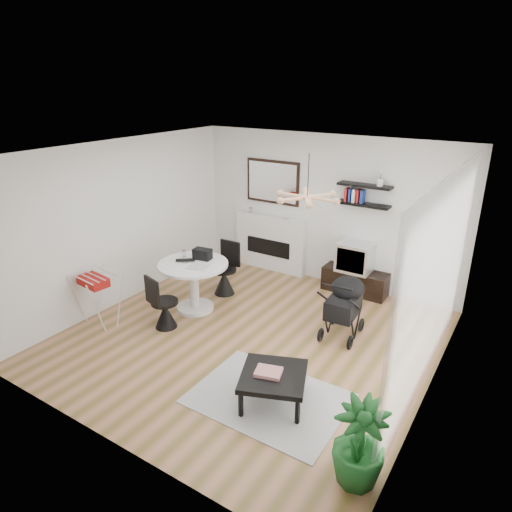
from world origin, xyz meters
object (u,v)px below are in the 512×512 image
Objects in this scene: fireplace at (270,236)px; tv_console at (355,281)px; dining_table at (194,279)px; coffee_table at (273,377)px; crt_tv at (356,257)px; drying_rack at (99,298)px; stroller at (344,309)px; potted_plant at (359,443)px.

fireplace reaches higher than tv_console.
coffee_table is at bearing -30.05° from dining_table.
crt_tv is 2.82m from dining_table.
crt_tv is at bearing -172.64° from tv_console.
drying_rack reaches higher than coffee_table.
crt_tv is at bearing 95.31° from coffee_table.
crt_tv is 1.51m from stroller.
dining_table is 1.36× the size of drying_rack.
coffee_table is 1.36m from potted_plant.
tv_console is at bearing 45.54° from dining_table.
fireplace is at bearing 121.39° from coffee_table.
tv_console is (1.83, -0.13, -0.47)m from fireplace.
stroller is 1.89m from coffee_table.
tv_console is 1.18× the size of coffee_table.
potted_plant is at bearing -28.01° from dining_table.
crt_tv is 4.29m from drying_rack.
fireplace is 3.71× the size of crt_tv.
fireplace is 5.24m from potted_plant.
fireplace is 2.24× the size of coffee_table.
dining_table is 1.25× the size of potted_plant.
fireplace reaches higher than crt_tv.
dining_table is (-1.96, -2.02, -0.14)m from crt_tv.
fireplace is 3.49m from drying_rack.
stroller is 1.09× the size of potted_plant.
dining_table is 3.97m from potted_plant.
fireplace is at bearing 129.83° from potted_plant.
crt_tv is 0.65× the size of potted_plant.
coffee_table is at bearing 155.94° from potted_plant.
stroller is at bearing 87.34° from coffee_table.
fireplace is at bearing 175.87° from tv_console.
stroller reaches higher than dining_table.
drying_rack is at bearing 170.89° from potted_plant.
tv_console is 1.50m from stroller.
stroller reaches higher than crt_tv.
stroller is at bearing 13.82° from dining_table.
crt_tv is at bearing 54.86° from drying_rack.
fireplace is at bearing 79.08° from drying_rack.
potted_plant is (1.24, -0.55, 0.10)m from coffee_table.
stroller reaches higher than drying_rack.
crt_tv is 4.18m from potted_plant.
drying_rack is (-2.89, -3.17, -0.24)m from crt_tv.
crt_tv is 0.60× the size of coffee_table.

